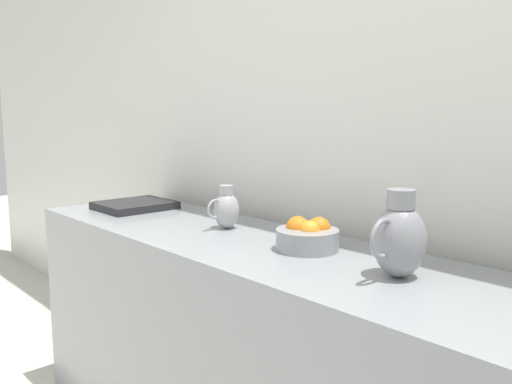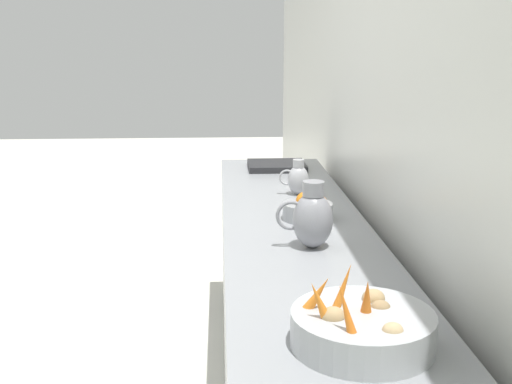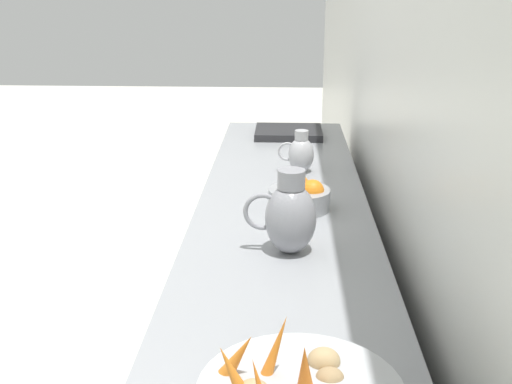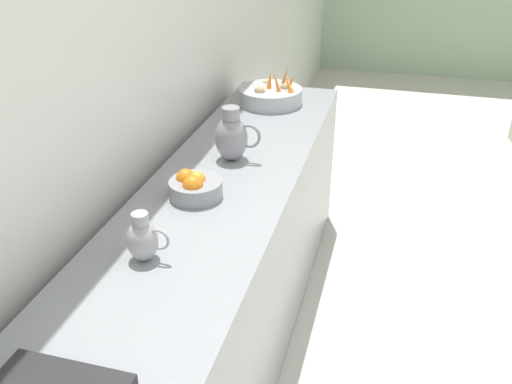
# 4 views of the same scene
# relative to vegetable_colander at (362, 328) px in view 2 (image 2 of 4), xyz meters

# --- Properties ---
(tile_wall_left) EXTENTS (0.10, 9.58, 3.00)m
(tile_wall_left) POSITION_rel_vegetable_colander_xyz_m (-0.38, -0.62, 0.53)
(tile_wall_left) COLOR silver
(tile_wall_left) RESTS_ON ground_plane
(prep_counter) EXTENTS (0.62, 2.95, 0.92)m
(prep_counter) POSITION_rel_vegetable_colander_xyz_m (0.04, -1.12, -0.51)
(prep_counter) COLOR gray
(prep_counter) RESTS_ON ground_plane
(vegetable_colander) EXTENTS (0.37, 0.37, 0.21)m
(vegetable_colander) POSITION_rel_vegetable_colander_xyz_m (0.00, 0.00, 0.00)
(vegetable_colander) COLOR #ADAFB5
(vegetable_colander) RESTS_ON prep_counter
(orange_bowl) EXTENTS (0.22, 0.22, 0.11)m
(orange_bowl) POSITION_rel_vegetable_colander_xyz_m (-0.03, -1.18, -0.00)
(orange_bowl) COLOR gray
(orange_bowl) RESTS_ON prep_counter
(metal_pitcher_tall) EXTENTS (0.21, 0.15, 0.25)m
(metal_pitcher_tall) POSITION_rel_vegetable_colander_xyz_m (0.01, -0.80, 0.06)
(metal_pitcher_tall) COLOR gray
(metal_pitcher_tall) RESTS_ON prep_counter
(metal_pitcher_short) EXTENTS (0.15, 0.11, 0.18)m
(metal_pitcher_short) POSITION_rel_vegetable_colander_xyz_m (-0.03, -1.63, 0.03)
(metal_pitcher_short) COLOR #A3A3A8
(metal_pitcher_short) RESTS_ON prep_counter
(counter_sink_basin) EXTENTS (0.34, 0.30, 0.04)m
(counter_sink_basin) POSITION_rel_vegetable_colander_xyz_m (0.01, -2.29, -0.03)
(counter_sink_basin) COLOR #232326
(counter_sink_basin) RESTS_ON prep_counter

